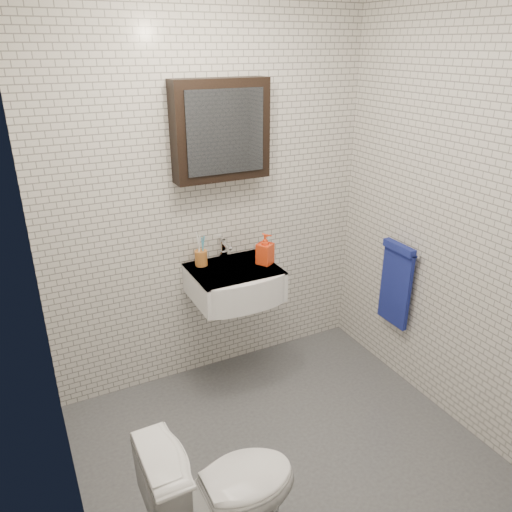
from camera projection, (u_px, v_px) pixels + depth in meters
name	position (u px, v px, depth m)	size (l,w,h in m)	color
ground	(284.00, 452.00, 2.88)	(2.20, 2.00, 0.01)	#45474C
room_shell	(291.00, 211.00, 2.31)	(2.22, 2.02, 2.51)	silver
washbasin	(237.00, 284.00, 3.21)	(0.55, 0.50, 0.20)	white
faucet	(224.00, 250.00, 3.31)	(0.06, 0.20, 0.15)	silver
mirror_cabinet	(221.00, 130.00, 3.00)	(0.60, 0.15, 0.60)	black
towel_rail	(396.00, 281.00, 3.32)	(0.09, 0.30, 0.58)	silver
toothbrush_cup	(201.00, 257.00, 3.23)	(0.10, 0.10, 0.22)	#B1682C
soap_bottle	(265.00, 249.00, 3.24)	(0.09, 0.10, 0.21)	orange
toilet	(223.00, 492.00, 2.22)	(0.39, 0.68, 0.70)	white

